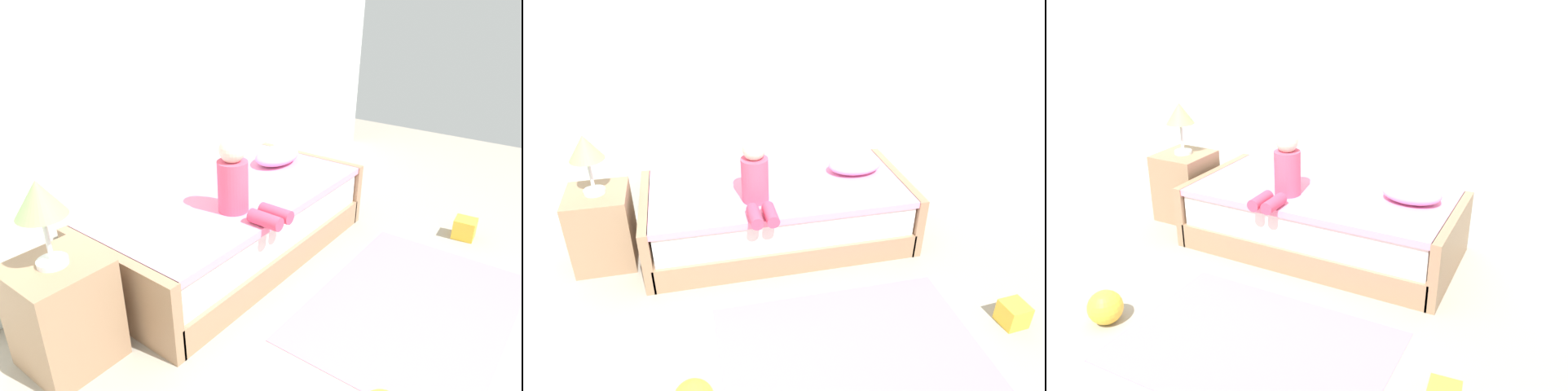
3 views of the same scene
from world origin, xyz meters
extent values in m
plane|color=#9E9384|center=(0.00, 0.00, 0.00)|extent=(9.20, 9.20, 0.00)
cube|color=silver|center=(0.00, 2.60, 1.45)|extent=(7.20, 0.10, 2.90)
cube|color=#997556|center=(0.59, 2.00, 0.10)|extent=(2.00, 1.00, 0.20)
cube|color=white|center=(0.59, 2.00, 0.33)|extent=(1.94, 0.94, 0.25)
cube|color=pink|center=(0.59, 2.00, 0.47)|extent=(1.98, 0.98, 0.05)
cube|color=#997556|center=(-0.43, 2.00, 0.25)|extent=(0.07, 1.00, 0.50)
cube|color=#997556|center=(1.61, 2.00, 0.25)|extent=(0.07, 1.00, 0.50)
cube|color=#997556|center=(-0.76, 2.00, 0.30)|extent=(0.44, 0.44, 0.60)
cylinder|color=silver|center=(-0.76, 2.00, 0.61)|extent=(0.15, 0.15, 0.03)
cylinder|color=silver|center=(-0.76, 2.00, 0.75)|extent=(0.02, 0.02, 0.24)
cone|color=#8CCC66|center=(-0.76, 2.00, 0.96)|extent=(0.24, 0.24, 0.18)
cylinder|color=#E04C6B|center=(0.39, 1.82, 0.67)|extent=(0.20, 0.20, 0.34)
sphere|color=beige|center=(0.39, 1.82, 0.92)|extent=(0.17, 0.17, 0.17)
cylinder|color=#D83F60|center=(0.33, 1.52, 0.55)|extent=(0.09, 0.22, 0.09)
cylinder|color=#D83F60|center=(0.44, 1.52, 0.55)|extent=(0.09, 0.22, 0.09)
ellipsoid|color=#EA8CC6|center=(1.27, 2.10, 0.56)|extent=(0.44, 0.30, 0.13)
sphere|color=yellow|center=(-0.18, 0.48, 0.11)|extent=(0.22, 0.22, 0.22)
cube|color=pink|center=(0.78, 0.70, 0.00)|extent=(1.60, 1.10, 0.01)
camera|label=1|loc=(-1.68, 0.02, 1.86)|focal=32.00mm
camera|label=2|loc=(-0.08, -1.20, 2.28)|focal=32.44mm
camera|label=3|loc=(2.22, -1.41, 2.02)|focal=36.33mm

